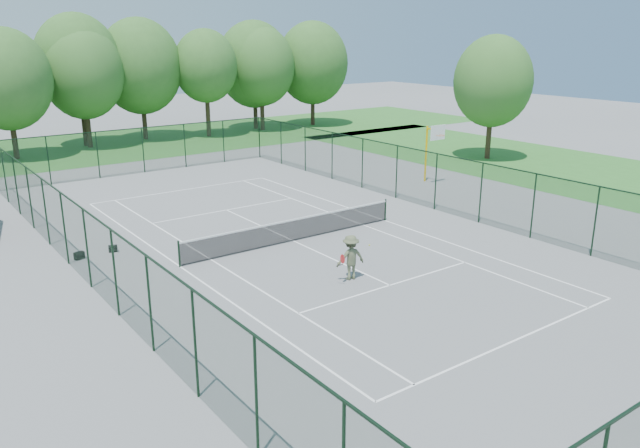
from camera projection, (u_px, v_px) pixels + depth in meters
The scene contains 12 objects.
ground at pixel (294, 241), 28.08m from camera, with size 140.00×140.00×0.00m, color gray.
grass_far at pixel (91, 147), 51.23m from camera, with size 80.00×16.00×0.01m, color #33762B.
grass_side at pixel (540, 164), 44.71m from camera, with size 14.00×40.00×0.01m, color #33762B.
court_lines at pixel (294, 241), 28.08m from camera, with size 11.05×23.85×0.01m.
tennis_net at pixel (294, 229), 27.91m from camera, with size 11.08×0.08×1.10m.
fence_enclosure at pixel (293, 208), 27.62m from camera, with size 18.05×36.05×3.02m.
tree_line_far at pixel (82, 73), 49.48m from camera, with size 39.40×6.40×9.70m.
basketball_goal at pixel (433, 142), 38.31m from camera, with size 1.20×1.43×3.65m.
tree_side at pixel (493, 81), 45.00m from camera, with size 5.65×5.65×8.95m.
sports_bag_a at pixel (79, 256), 25.78m from camera, with size 0.39×0.23×0.31m, color black.
sports_bag_b at pixel (113, 249), 26.66m from camera, with size 0.37×0.22×0.28m, color black.
tennis_player at pixel (351, 257), 23.50m from camera, with size 2.18×0.87×1.74m.
Camera 1 is at (-14.76, -22.19, 8.96)m, focal length 35.00 mm.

